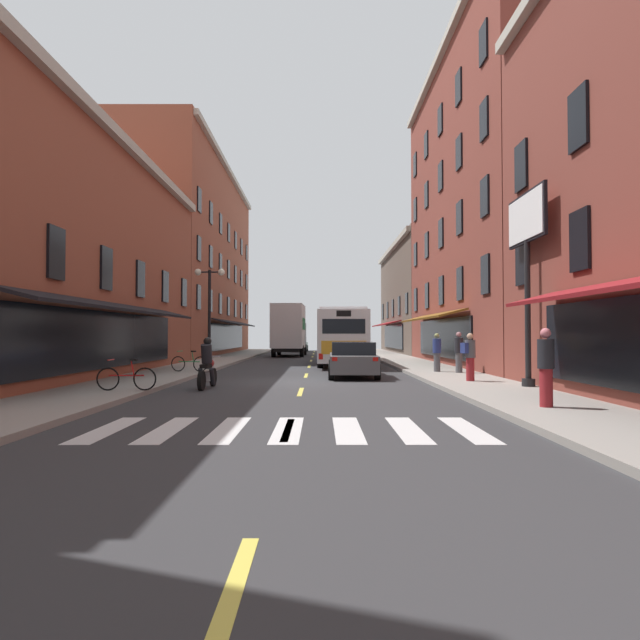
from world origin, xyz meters
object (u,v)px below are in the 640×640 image
at_px(bicycle_near, 127,378).
at_px(pedestrian_mid, 437,352).
at_px(box_truck, 290,330).
at_px(pedestrian_near, 470,356).
at_px(billboard_sign, 527,239).
at_px(transit_bus, 341,336).
at_px(sedan_mid, 353,359).
at_px(pedestrian_rear, 546,366).
at_px(sedan_near, 298,344).
at_px(street_lamp_twin, 210,313).
at_px(pedestrian_far, 459,352).
at_px(bicycle_mid, 189,363).
at_px(motorcycle_rider, 208,367).

xyz_separation_m(bicycle_near, pedestrian_mid, (10.63, 7.91, 0.49)).
relative_size(box_truck, pedestrian_near, 4.29).
height_order(billboard_sign, transit_bus, billboard_sign).
bearing_deg(sedan_mid, billboard_sign, -47.13).
distance_m(billboard_sign, pedestrian_rear, 6.16).
height_order(box_truck, sedan_near, box_truck).
relative_size(billboard_sign, bicycle_near, 3.52).
xyz_separation_m(pedestrian_near, street_lamp_twin, (-10.41, 6.66, 1.75)).
height_order(pedestrian_near, pedestrian_far, pedestrian_far).
relative_size(bicycle_mid, pedestrian_rear, 0.96).
xyz_separation_m(sedan_near, motorcycle_rider, (-1.33, -37.79, -0.02)).
relative_size(pedestrian_near, street_lamp_twin, 0.35).
distance_m(motorcycle_rider, pedestrian_mid, 10.57).
relative_size(sedan_mid, motorcycle_rider, 2.28).
bearing_deg(box_truck, bicycle_near, -96.31).
xyz_separation_m(motorcycle_rider, pedestrian_far, (9.50, 5.32, 0.31)).
distance_m(transit_bus, pedestrian_near, 13.67).
relative_size(bicycle_near, bicycle_mid, 1.02).
relative_size(billboard_sign, pedestrian_rear, 3.45).
height_order(transit_bus, motorcycle_rider, transit_bus).
xyz_separation_m(billboard_sign, motorcycle_rider, (-10.10, 0.70, -4.01)).
bearing_deg(pedestrian_far, billboard_sign, -22.34).
distance_m(transit_bus, bicycle_near, 17.69).
bearing_deg(motorcycle_rider, sedan_mid, 43.97).
height_order(box_truck, motorcycle_rider, box_truck).
distance_m(sedan_near, street_lamp_twin, 30.07).
bearing_deg(motorcycle_rider, pedestrian_rear, -32.08).
bearing_deg(sedan_mid, pedestrian_far, 6.49).
xyz_separation_m(sedan_near, bicycle_mid, (-3.36, -31.84, -0.23)).
relative_size(sedan_mid, bicycle_near, 2.75).
bearing_deg(sedan_near, billboard_sign, -77.17).
xyz_separation_m(bicycle_near, pedestrian_near, (10.75, 3.21, 0.51)).
distance_m(motorcycle_rider, pedestrian_near, 8.93).
bearing_deg(pedestrian_mid, sedan_near, -173.87).
xyz_separation_m(transit_bus, sedan_mid, (0.09, -9.54, -0.91)).
bearing_deg(sedan_near, sedan_mid, -83.69).
distance_m(sedan_near, pedestrian_rear, 43.84).
xyz_separation_m(box_truck, bicycle_near, (-3.09, -27.95, -1.59)).
relative_size(sedan_near, street_lamp_twin, 0.98).
height_order(bicycle_near, pedestrian_rear, pedestrian_rear).
height_order(transit_bus, pedestrian_far, transit_bus).
relative_size(bicycle_near, pedestrian_mid, 1.03).
distance_m(bicycle_mid, pedestrian_mid, 10.76).
distance_m(box_truck, pedestrian_far, 22.33).
bearing_deg(pedestrian_far, motorcycle_rider, -88.74).
height_order(transit_bus, pedestrian_rear, transit_bus).
xyz_separation_m(box_truck, pedestrian_mid, (7.54, -20.04, -1.10)).
height_order(transit_bus, bicycle_near, transit_bus).
height_order(transit_bus, pedestrian_mid, transit_bus).
xyz_separation_m(pedestrian_mid, pedestrian_rear, (-0.06, -11.40, 0.05)).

